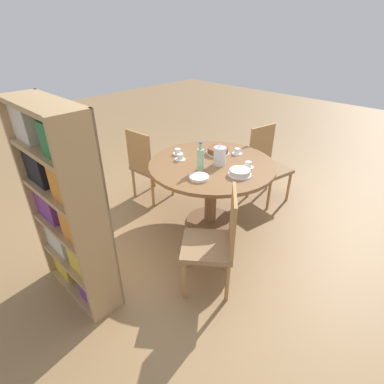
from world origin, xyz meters
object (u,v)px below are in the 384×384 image
Objects in this scene: bookshelf at (69,211)px; cup_b at (178,152)px; water_bottle at (200,159)px; cake_second at (240,173)px; chair_b at (148,164)px; coffee_pot at (220,155)px; cup_c at (248,165)px; cup_d at (180,157)px; cake_main at (218,151)px; chair_a at (267,163)px; cup_a at (237,152)px; chair_c at (215,240)px.

bookshelf is 1.45m from cup_b.
water_bottle reaches higher than cake_second.
water_bottle is (-0.96, 0.09, 0.39)m from chair_b.
coffee_pot is 0.31m from cup_c.
coffee_pot reaches higher than cup_d.
cup_b reaches higher than cake_second.
cake_main is 0.47m from cup_c.
chair_a reaches higher than cup_b.
cup_b is at bearing 44.37° from cup_a.
water_bottle reaches higher than chair_c.
chair_a is at bearing -111.64° from cup_d.
chair_b is at bearing -5.05° from water_bottle.
cup_b is (-0.50, -0.05, 0.29)m from chair_b.
cup_c is (-0.30, 0.22, 0.00)m from cup_a.
chair_c is at bearing 141.73° from water_bottle.
bookshelf reaches higher than cup_a.
chair_b is 0.94m from cake_main.
cup_a is at bearing -91.48° from water_bottle.
cup_b is at bearing -16.06° from water_bottle.
chair_b is at bearing 24.52° from cake_main.
cup_a and cup_c have the same top height.
water_bottle reaches higher than cup_d.
chair_b is 1.61m from bookshelf.
cup_c is (0.31, -0.87, 0.29)m from chair_c.
coffee_pot is at bearing -174.93° from chair_b.
cup_d is at bearing 27.88° from cup_c.
cake_second is at bearing -153.66° from chair_a.
coffee_pot reaches higher than cup_a.
cup_a is at bearing -139.42° from cake_main.
cake_main is 2.26× the size of cup_d.
bookshelf is 1.74m from cup_c.
cup_b is at bearing -158.40° from chair_c.
chair_c is 0.97m from cup_c.
chair_c is 1.27m from cup_a.
bookshelf is 13.99× the size of cup_d.
water_bottle is at bearing -173.15° from chair_a.
water_bottle is 2.55× the size of cup_c.
chair_b is 8.04× the size of cup_d.
chair_c is 8.04× the size of cup_c.
cup_c is at bearing 170.79° from cake_main.
chair_a is 2.47m from bookshelf.
cake_main is at bearing 40.58° from cup_a.
chair_a is 8.04× the size of cup_d.
cake_second is at bearing 163.19° from chair_c.
chair_a is at bearing -99.48° from cup_a.
chair_b is 3.15× the size of water_bottle.
bookshelf is at bearing 96.70° from cup_d.
chair_b is 1.34m from cup_c.
chair_a is 3.56× the size of cake_main.
chair_b is 1.35m from cake_second.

